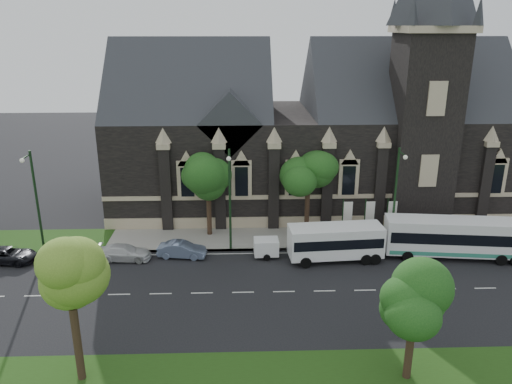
{
  "coord_description": "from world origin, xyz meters",
  "views": [
    {
      "loc": [
        -3.12,
        -32.15,
        18.56
      ],
      "look_at": [
        -1.85,
        6.0,
        5.72
      ],
      "focal_mm": 34.94,
      "sensor_mm": 36.0,
      "label": 1
    }
  ],
  "objects_px": {
    "banner_flag_center": "(368,215)",
    "sedan": "(182,250)",
    "tree_park_east": "(417,302)",
    "street_lamp_far": "(35,197)",
    "car_far_red": "(65,256)",
    "street_lamp_near": "(396,193)",
    "banner_flag_right": "(390,215)",
    "car_far_white": "(124,252)",
    "street_lamp_mid": "(230,195)",
    "tour_coach": "(456,237)",
    "car_far_black": "(8,255)",
    "tree_walk_left": "(210,176)",
    "banner_flag_left": "(346,216)",
    "tree_park_near": "(74,272)",
    "shuttle_bus": "(336,241)",
    "tree_walk_right": "(310,174)",
    "box_trailer": "(266,247)"
  },
  "relations": [
    {
      "from": "box_trailer",
      "to": "tree_park_near",
      "type": "bearing_deg",
      "value": -127.9
    },
    {
      "from": "street_lamp_near",
      "to": "sedan",
      "type": "relative_size",
      "value": 2.23
    },
    {
      "from": "street_lamp_near",
      "to": "banner_flag_center",
      "type": "relative_size",
      "value": 2.25
    },
    {
      "from": "shuttle_bus",
      "to": "car_far_red",
      "type": "relative_size",
      "value": 2.0
    },
    {
      "from": "shuttle_bus",
      "to": "tree_park_east",
      "type": "bearing_deg",
      "value": -88.42
    },
    {
      "from": "tree_walk_left",
      "to": "car_far_red",
      "type": "xyz_separation_m",
      "value": [
        -11.72,
        -5.47,
        -5.06
      ]
    },
    {
      "from": "street_lamp_near",
      "to": "banner_flag_right",
      "type": "distance_m",
      "value": 3.34
    },
    {
      "from": "sedan",
      "to": "car_far_black",
      "type": "height_order",
      "value": "sedan"
    },
    {
      "from": "shuttle_bus",
      "to": "box_trailer",
      "type": "distance_m",
      "value": 5.79
    },
    {
      "from": "tour_coach",
      "to": "car_far_red",
      "type": "relative_size",
      "value": 2.97
    },
    {
      "from": "tree_park_east",
      "to": "box_trailer",
      "type": "relative_size",
      "value": 2.11
    },
    {
      "from": "tree_walk_right",
      "to": "street_lamp_near",
      "type": "relative_size",
      "value": 0.87
    },
    {
      "from": "banner_flag_left",
      "to": "tour_coach",
      "type": "xyz_separation_m",
      "value": [
        8.47,
        -3.73,
        -0.56
      ]
    },
    {
      "from": "tree_park_near",
      "to": "sedan",
      "type": "bearing_deg",
      "value": 75.98
    },
    {
      "from": "street_lamp_near",
      "to": "banner_flag_left",
      "type": "height_order",
      "value": "street_lamp_near"
    },
    {
      "from": "street_lamp_far",
      "to": "car_far_red",
      "type": "bearing_deg",
      "value": -36.83
    },
    {
      "from": "box_trailer",
      "to": "sedan",
      "type": "relative_size",
      "value": 0.74
    },
    {
      "from": "banner_flag_right",
      "to": "street_lamp_near",
      "type": "bearing_deg",
      "value": -98.56
    },
    {
      "from": "banner_flag_left",
      "to": "car_far_black",
      "type": "relative_size",
      "value": 0.88
    },
    {
      "from": "tree_walk_left",
      "to": "banner_flag_center",
      "type": "xyz_separation_m",
      "value": [
        14.08,
        -1.7,
        -3.35
      ]
    },
    {
      "from": "shuttle_bus",
      "to": "car_far_red",
      "type": "distance_m",
      "value": 22.22
    },
    {
      "from": "tour_coach",
      "to": "car_far_white",
      "type": "xyz_separation_m",
      "value": [
        -27.58,
        0.43,
        -1.18
      ]
    },
    {
      "from": "box_trailer",
      "to": "car_far_black",
      "type": "relative_size",
      "value": 0.65
    },
    {
      "from": "street_lamp_near",
      "to": "banner_flag_left",
      "type": "bearing_deg",
      "value": 152.82
    },
    {
      "from": "tree_walk_left",
      "to": "tree_park_near",
      "type": "bearing_deg",
      "value": -107.05
    },
    {
      "from": "banner_flag_left",
      "to": "banner_flag_right",
      "type": "relative_size",
      "value": 1.0
    },
    {
      "from": "banner_flag_left",
      "to": "car_far_black",
      "type": "xyz_separation_m",
      "value": [
        -28.54,
        -3.45,
        -1.75
      ]
    },
    {
      "from": "box_trailer",
      "to": "car_far_black",
      "type": "xyz_separation_m",
      "value": [
        -21.26,
        -0.3,
        -0.26
      ]
    },
    {
      "from": "street_lamp_near",
      "to": "tour_coach",
      "type": "relative_size",
      "value": 0.77
    },
    {
      "from": "banner_flag_center",
      "to": "sedan",
      "type": "height_order",
      "value": "banner_flag_center"
    },
    {
      "from": "tree_park_near",
      "to": "shuttle_bus",
      "type": "distance_m",
      "value": 22.04
    },
    {
      "from": "car_far_red",
      "to": "car_far_black",
      "type": "bearing_deg",
      "value": 84.85
    },
    {
      "from": "tree_park_east",
      "to": "tree_walk_right",
      "type": "height_order",
      "value": "tree_walk_right"
    },
    {
      "from": "tree_walk_left",
      "to": "car_far_red",
      "type": "bearing_deg",
      "value": -154.97
    },
    {
      "from": "tree_park_near",
      "to": "car_far_white",
      "type": "bearing_deg",
      "value": 94.15
    },
    {
      "from": "banner_flag_left",
      "to": "box_trailer",
      "type": "xyz_separation_m",
      "value": [
        -7.28,
        -3.14,
        -1.49
      ]
    },
    {
      "from": "street_lamp_mid",
      "to": "shuttle_bus",
      "type": "height_order",
      "value": "street_lamp_mid"
    },
    {
      "from": "street_lamp_far",
      "to": "car_far_white",
      "type": "bearing_deg",
      "value": -10.97
    },
    {
      "from": "banner_flag_left",
      "to": "car_far_red",
      "type": "distance_m",
      "value": 24.16
    },
    {
      "from": "car_far_red",
      "to": "car_far_white",
      "type": "relative_size",
      "value": 0.88
    },
    {
      "from": "tree_walk_left",
      "to": "car_far_white",
      "type": "xyz_separation_m",
      "value": [
        -7.02,
        -5.0,
        -5.09
      ]
    },
    {
      "from": "street_lamp_far",
      "to": "car_far_red",
      "type": "height_order",
      "value": "street_lamp_far"
    },
    {
      "from": "street_lamp_mid",
      "to": "banner_flag_center",
      "type": "height_order",
      "value": "street_lamp_mid"
    },
    {
      "from": "tree_park_east",
      "to": "sedan",
      "type": "height_order",
      "value": "tree_park_east"
    },
    {
      "from": "tour_coach",
      "to": "car_far_red",
      "type": "xyz_separation_m",
      "value": [
        -32.27,
        -0.04,
        -1.16
      ]
    },
    {
      "from": "tree_walk_left",
      "to": "street_lamp_mid",
      "type": "height_order",
      "value": "street_lamp_mid"
    },
    {
      "from": "banner_flag_center",
      "to": "car_far_red",
      "type": "height_order",
      "value": "banner_flag_center"
    },
    {
      "from": "tour_coach",
      "to": "car_far_black",
      "type": "relative_size",
      "value": 2.56
    },
    {
      "from": "tree_park_near",
      "to": "tree_walk_left",
      "type": "relative_size",
      "value": 1.12
    },
    {
      "from": "street_lamp_mid",
      "to": "tour_coach",
      "type": "bearing_deg",
      "value": -5.56
    }
  ]
}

